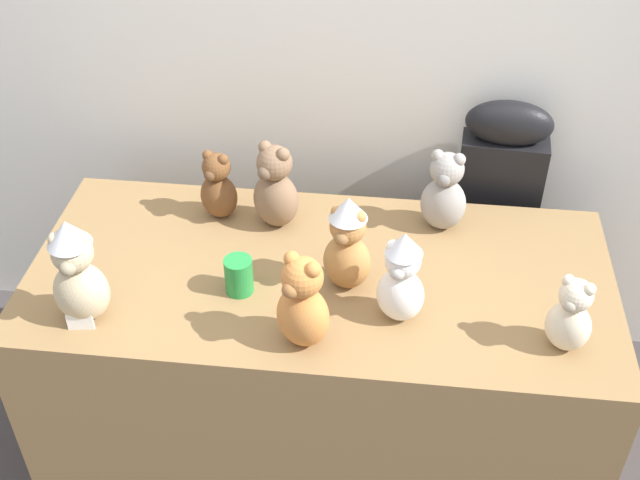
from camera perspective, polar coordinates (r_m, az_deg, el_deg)
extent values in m
cube|color=silver|center=(2.60, 1.70, 16.18)|extent=(7.00, 0.08, 2.60)
cube|color=olive|center=(2.60, 0.00, -8.68)|extent=(1.70, 0.79, 0.76)
cube|color=black|center=(2.94, 11.84, -0.80)|extent=(0.29, 0.14, 0.93)
ellipsoid|color=black|center=(2.64, 13.32, 8.09)|extent=(0.29, 0.14, 0.15)
ellipsoid|color=brown|center=(2.53, -7.20, 3.12)|extent=(0.15, 0.13, 0.15)
sphere|color=brown|center=(2.47, -7.39, 5.18)|extent=(0.09, 0.09, 0.09)
sphere|color=brown|center=(2.46, -8.00, 5.99)|extent=(0.03, 0.03, 0.03)
sphere|color=brown|center=(2.44, -6.91, 5.71)|extent=(0.03, 0.03, 0.03)
sphere|color=brown|center=(2.45, -7.84, 4.58)|extent=(0.04, 0.04, 0.04)
ellipsoid|color=white|center=(2.15, 5.72, -3.89)|extent=(0.16, 0.14, 0.16)
sphere|color=white|center=(2.08, 5.93, -1.48)|extent=(0.10, 0.10, 0.10)
sphere|color=white|center=(2.06, 5.22, -0.47)|extent=(0.04, 0.04, 0.04)
sphere|color=white|center=(2.05, 6.77, -0.90)|extent=(0.04, 0.04, 0.04)
sphere|color=#B4B3AF|center=(2.05, 5.53, -2.33)|extent=(0.04, 0.04, 0.04)
cone|color=silver|center=(2.04, 6.03, -0.25)|extent=(0.10, 0.10, 0.06)
ellipsoid|color=#D17F3D|center=(2.07, -1.22, -5.41)|extent=(0.19, 0.18, 0.18)
sphere|color=#D17F3D|center=(1.98, -1.27, -2.65)|extent=(0.11, 0.11, 0.11)
sphere|color=#D17F3D|center=(1.97, -2.04, -1.34)|extent=(0.04, 0.04, 0.04)
sphere|color=#D17F3D|center=(1.94, -0.52, -2.12)|extent=(0.04, 0.04, 0.04)
sphere|color=#A06536|center=(1.96, -2.11, -3.56)|extent=(0.04, 0.04, 0.04)
ellipsoid|color=#CCB78E|center=(2.23, -16.58, -3.55)|extent=(0.16, 0.14, 0.18)
sphere|color=#CCB78E|center=(2.14, -17.22, -0.88)|extent=(0.11, 0.11, 0.11)
sphere|color=#CCB78E|center=(2.13, -18.29, 0.04)|extent=(0.04, 0.04, 0.04)
sphere|color=#CCB78E|center=(2.11, -16.56, -0.01)|extent=(0.04, 0.04, 0.04)
sphere|color=#9D8E71|center=(2.12, -17.51, -1.88)|extent=(0.05, 0.05, 0.05)
cone|color=silver|center=(2.10, -17.54, 0.50)|extent=(0.11, 0.11, 0.07)
ellipsoid|color=#7F6047|center=(2.47, -3.15, 2.89)|extent=(0.19, 0.18, 0.18)
sphere|color=#7F6047|center=(2.39, -3.26, 5.50)|extent=(0.11, 0.11, 0.11)
sphere|color=#7F6047|center=(2.39, -3.94, 6.60)|extent=(0.04, 0.04, 0.04)
sphere|color=#7F6047|center=(2.35, -2.65, 6.11)|extent=(0.04, 0.04, 0.04)
sphere|color=brown|center=(2.37, -3.94, 4.80)|extent=(0.05, 0.05, 0.05)
ellipsoid|color=beige|center=(2.16, 17.22, -5.86)|extent=(0.15, 0.14, 0.15)
sphere|color=beige|center=(2.09, 17.76, -3.75)|extent=(0.09, 0.09, 0.09)
sphere|color=beige|center=(2.08, 17.26, -2.78)|extent=(0.03, 0.03, 0.03)
sphere|color=beige|center=(2.07, 18.62, -3.34)|extent=(0.03, 0.03, 0.03)
sphere|color=#ABA08A|center=(2.07, 17.34, -4.48)|extent=(0.04, 0.04, 0.04)
ellipsoid|color=gray|center=(2.48, 8.75, 2.56)|extent=(0.16, 0.15, 0.17)
sphere|color=gray|center=(2.41, 9.03, 5.00)|extent=(0.10, 0.10, 0.10)
sphere|color=gray|center=(2.39, 8.38, 5.96)|extent=(0.04, 0.04, 0.04)
sphere|color=gray|center=(2.39, 9.88, 5.65)|extent=(0.04, 0.04, 0.04)
sphere|color=slate|center=(2.38, 8.78, 4.27)|extent=(0.04, 0.04, 0.04)
ellipsoid|color=#B27A42|center=(2.24, 1.93, -1.54)|extent=(0.17, 0.15, 0.17)
sphere|color=#B27A42|center=(2.16, 2.00, 0.98)|extent=(0.10, 0.10, 0.10)
sphere|color=#B27A42|center=(2.15, 1.26, 2.03)|extent=(0.04, 0.04, 0.04)
sphere|color=#B27A42|center=(2.13, 2.80, 1.61)|extent=(0.04, 0.04, 0.04)
sphere|color=olive|center=(2.14, 1.54, 0.15)|extent=(0.04, 0.04, 0.04)
cone|color=silver|center=(2.13, 2.04, 2.28)|extent=(0.11, 0.11, 0.07)
cylinder|color=#238C3D|center=(2.25, -5.80, -2.53)|extent=(0.08, 0.08, 0.11)
cube|color=white|center=(2.24, -16.69, -5.62)|extent=(0.07, 0.02, 0.05)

